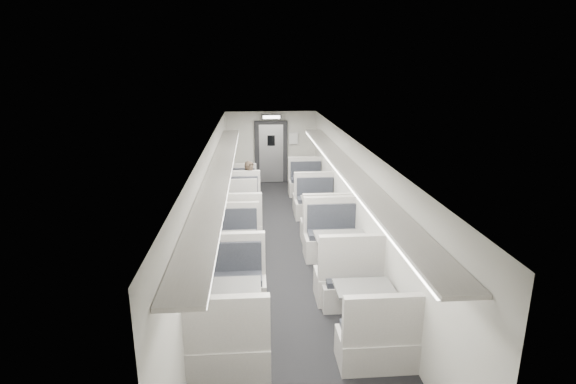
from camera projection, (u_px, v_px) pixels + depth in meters
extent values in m
cube|color=black|center=(283.00, 255.00, 9.70)|extent=(3.00, 12.00, 0.12)
cube|color=white|center=(283.00, 139.00, 9.00)|extent=(3.00, 12.00, 0.12)
cube|color=#BBB9AF|center=(271.00, 147.00, 15.16)|extent=(3.00, 0.12, 2.40)
cube|color=#BBB9AF|center=(208.00, 201.00, 9.23)|extent=(0.12, 12.00, 2.40)
cube|color=#BBB9AF|center=(357.00, 197.00, 9.47)|extent=(0.12, 12.00, 2.40)
cube|color=beige|center=(240.00, 207.00, 12.02)|extent=(0.96, 0.54, 0.41)
cube|color=black|center=(239.00, 198.00, 11.98)|extent=(0.85, 0.43, 0.09)
cube|color=beige|center=(239.00, 191.00, 11.69)|extent=(0.96, 0.11, 0.64)
cube|color=beige|center=(241.00, 193.00, 13.38)|extent=(0.96, 0.54, 0.41)
cube|color=black|center=(240.00, 185.00, 13.28)|extent=(0.85, 0.43, 0.09)
cube|color=beige|center=(240.00, 174.00, 13.42)|extent=(0.96, 0.11, 0.64)
cylinder|color=#B5B5B7|center=(240.00, 196.00, 12.67)|extent=(0.09, 0.09, 0.63)
cylinder|color=#B5B5B7|center=(240.00, 206.00, 12.75)|extent=(0.33, 0.33, 0.03)
cube|color=slate|center=(240.00, 184.00, 12.57)|extent=(0.80, 0.55, 0.04)
cube|color=beige|center=(237.00, 232.00, 10.15)|extent=(1.13, 0.63, 0.48)
cube|color=black|center=(237.00, 220.00, 10.10)|extent=(1.00, 0.50, 0.11)
cube|color=beige|center=(236.00, 210.00, 9.76)|extent=(1.13, 0.13, 0.75)
cube|color=beige|center=(239.00, 209.00, 11.75)|extent=(1.13, 0.63, 0.48)
cube|color=black|center=(239.00, 199.00, 11.63)|extent=(1.00, 0.50, 0.11)
cube|color=beige|center=(239.00, 185.00, 11.80)|extent=(1.13, 0.13, 0.75)
cylinder|color=#B5B5B7|center=(238.00, 215.00, 10.91)|extent=(0.11, 0.11, 0.74)
cylinder|color=#B5B5B7|center=(239.00, 229.00, 11.01)|extent=(0.38, 0.38, 0.03)
cube|color=slate|center=(238.00, 199.00, 10.80)|extent=(0.94, 0.64, 0.04)
cube|color=beige|center=(234.00, 276.00, 8.13)|extent=(1.01, 0.56, 0.43)
cube|color=black|center=(233.00, 262.00, 8.09)|extent=(0.89, 0.45, 0.09)
cube|color=beige|center=(232.00, 253.00, 7.79)|extent=(1.01, 0.11, 0.66)
cube|color=beige|center=(236.00, 244.00, 9.55)|extent=(1.01, 0.56, 0.43)
cube|color=black|center=(236.00, 233.00, 9.45)|extent=(0.89, 0.45, 0.09)
cube|color=beige|center=(236.00, 217.00, 9.60)|extent=(1.01, 0.11, 0.66)
cylinder|color=#B5B5B7|center=(235.00, 254.00, 8.81)|extent=(0.09, 0.09, 0.66)
cylinder|color=#B5B5B7|center=(236.00, 268.00, 8.90)|extent=(0.34, 0.34, 0.03)
cube|color=slate|center=(234.00, 236.00, 8.71)|extent=(0.84, 0.57, 0.04)
cube|color=beige|center=(227.00, 355.00, 5.89)|extent=(1.13, 0.63, 0.48)
cube|color=black|center=(226.00, 334.00, 5.84)|extent=(1.00, 0.50, 0.11)
cube|color=beige|center=(224.00, 324.00, 5.50)|extent=(1.13, 0.13, 0.74)
cube|color=beige|center=(232.00, 293.00, 7.48)|extent=(1.13, 0.63, 0.48)
cube|color=black|center=(232.00, 278.00, 7.37)|extent=(1.00, 0.50, 0.11)
cube|color=beige|center=(232.00, 254.00, 7.53)|extent=(1.13, 0.13, 0.74)
cylinder|color=#B5B5B7|center=(230.00, 313.00, 6.65)|extent=(0.11, 0.11, 0.73)
cylinder|color=#B5B5B7|center=(231.00, 333.00, 6.75)|extent=(0.38, 0.38, 0.03)
cube|color=slate|center=(229.00, 288.00, 6.54)|extent=(0.94, 0.64, 0.04)
cube|color=beige|center=(313.00, 203.00, 12.34)|extent=(1.06, 0.59, 0.45)
cube|color=black|center=(313.00, 193.00, 12.29)|extent=(0.94, 0.47, 0.10)
cube|color=beige|center=(314.00, 185.00, 11.97)|extent=(1.06, 0.12, 0.70)
cube|color=beige|center=(306.00, 188.00, 13.84)|extent=(1.06, 0.59, 0.45)
cube|color=black|center=(306.00, 179.00, 13.73)|extent=(0.94, 0.47, 0.10)
cube|color=beige|center=(305.00, 168.00, 13.89)|extent=(1.06, 0.12, 0.70)
cylinder|color=#B5B5B7|center=(309.00, 191.00, 13.06)|extent=(0.10, 0.10, 0.69)
cylinder|color=#B5B5B7|center=(309.00, 202.00, 13.15)|extent=(0.36, 0.36, 0.03)
cube|color=slate|center=(309.00, 178.00, 12.95)|extent=(0.88, 0.60, 0.04)
cube|color=beige|center=(325.00, 231.00, 10.29)|extent=(1.08, 0.60, 0.46)
cube|color=black|center=(325.00, 219.00, 10.25)|extent=(0.96, 0.48, 0.10)
cube|color=beige|center=(327.00, 209.00, 9.92)|extent=(1.08, 0.12, 0.72)
cube|color=beige|center=(315.00, 209.00, 11.82)|extent=(1.08, 0.60, 0.46)
cube|color=black|center=(316.00, 199.00, 11.71)|extent=(0.96, 0.48, 0.10)
cube|color=beige|center=(315.00, 185.00, 11.87)|extent=(1.08, 0.12, 0.72)
cylinder|color=#B5B5B7|center=(320.00, 214.00, 11.02)|extent=(0.10, 0.10, 0.71)
cylinder|color=#B5B5B7|center=(320.00, 227.00, 11.12)|extent=(0.37, 0.37, 0.03)
cube|color=slate|center=(320.00, 199.00, 10.92)|extent=(0.90, 0.61, 0.04)
cube|color=beige|center=(349.00, 285.00, 7.73)|extent=(1.16, 0.65, 0.49)
cube|color=black|center=(349.00, 268.00, 7.68)|extent=(1.03, 0.52, 0.11)
cube|color=beige|center=(354.00, 257.00, 7.33)|extent=(1.16, 0.13, 0.77)
cube|color=beige|center=(332.00, 246.00, 9.37)|extent=(1.16, 0.65, 0.49)
cube|color=black|center=(333.00, 233.00, 9.25)|extent=(1.03, 0.52, 0.11)
cube|color=beige|center=(331.00, 214.00, 9.42)|extent=(1.16, 0.13, 0.77)
cylinder|color=#B5B5B7|center=(340.00, 257.00, 8.51)|extent=(0.11, 0.11, 0.76)
cylinder|color=#B5B5B7|center=(339.00, 275.00, 8.61)|extent=(0.39, 0.39, 0.03)
cube|color=slate|center=(341.00, 237.00, 8.40)|extent=(0.97, 0.66, 0.04)
cube|color=beige|center=(376.00, 349.00, 6.05)|extent=(1.05, 0.58, 0.44)
cube|color=black|center=(377.00, 330.00, 6.00)|extent=(0.93, 0.46, 0.10)
cube|color=beige|center=(383.00, 320.00, 5.69)|extent=(1.05, 0.12, 0.69)
cube|color=beige|center=(352.00, 293.00, 7.53)|extent=(1.05, 0.58, 0.44)
cube|color=black|center=(353.00, 279.00, 7.42)|extent=(0.93, 0.46, 0.10)
cube|color=beige|center=(351.00, 256.00, 7.57)|extent=(1.05, 0.12, 0.69)
cylinder|color=#B5B5B7|center=(363.00, 311.00, 6.76)|extent=(0.10, 0.10, 0.68)
cylinder|color=#B5B5B7|center=(362.00, 330.00, 6.85)|extent=(0.36, 0.36, 0.03)
cube|color=slate|center=(364.00, 288.00, 6.65)|extent=(0.87, 0.59, 0.04)
imported|color=black|center=(251.00, 188.00, 11.93)|extent=(0.62, 0.52, 1.45)
cube|color=black|center=(221.00, 160.00, 12.45)|extent=(0.02, 1.18, 0.84)
cube|color=black|center=(215.00, 179.00, 10.35)|extent=(0.02, 1.18, 0.84)
cube|color=black|center=(206.00, 209.00, 8.24)|extent=(0.02, 1.18, 0.84)
cube|color=black|center=(191.00, 259.00, 6.13)|extent=(0.02, 1.18, 0.84)
cube|color=beige|center=(220.00, 170.00, 8.77)|extent=(0.46, 10.40, 0.05)
cube|color=white|center=(230.00, 172.00, 8.80)|extent=(0.05, 10.20, 0.04)
cube|color=beige|center=(347.00, 168.00, 8.96)|extent=(0.46, 10.40, 0.05)
cube|color=white|center=(337.00, 170.00, 8.96)|extent=(0.05, 10.20, 0.04)
cube|color=black|center=(271.00, 152.00, 15.08)|extent=(1.10, 0.10, 2.10)
cube|color=#B5B5B7|center=(271.00, 154.00, 15.07)|extent=(0.80, 0.05, 1.95)
cube|color=black|center=(271.00, 141.00, 14.90)|extent=(0.25, 0.02, 0.35)
cube|color=black|center=(271.00, 117.00, 14.27)|extent=(0.62, 0.10, 0.16)
cube|color=white|center=(271.00, 117.00, 14.21)|extent=(0.54, 0.02, 0.10)
cube|color=silver|center=(293.00, 139.00, 14.99)|extent=(0.32, 0.02, 0.40)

